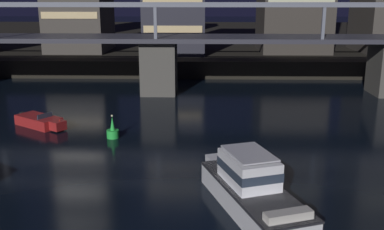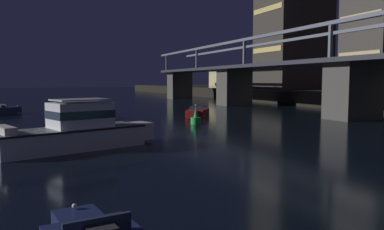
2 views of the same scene
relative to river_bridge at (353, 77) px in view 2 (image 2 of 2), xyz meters
The scene contains 6 objects.
river_bridge is the anchor object (origin of this frame).
waterfront_pavilion 48.71m from the river_bridge, 165.84° to the left, with size 12.40×7.40×4.70m.
cabin_cruiser_near_left 27.88m from the river_bridge, 75.29° to the right, with size 5.15×9.31×2.79m.
speedboat_mid_center 25.46m from the river_bridge, 111.52° to the right, with size 4.76×3.86×1.16m.
speedboat_mid_right 15.85m from the river_bridge, 122.69° to the right, with size 4.76×3.87×1.16m.
channel_buoy 16.34m from the river_bridge, 97.05° to the right, with size 0.90×0.90×1.76m.
Camera 2 is at (29.53, 3.53, 3.80)m, focal length 36.64 mm.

